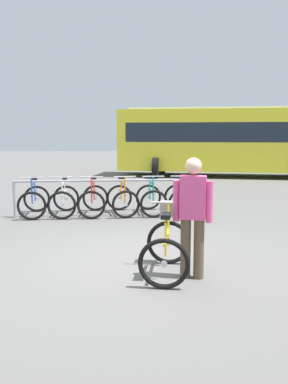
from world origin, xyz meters
TOP-DOWN VIEW (x-y plane):
  - ground_plane at (0.00, 0.00)m, footprint 80.00×80.00m
  - bike_rack_rail at (-0.32, 3.39)m, footprint 4.61×0.16m
  - racked_bike_blue at (-2.18, 3.53)m, footprint 0.74×1.15m
  - racked_bike_white at (-1.48, 3.55)m, footprint 0.68×1.11m
  - racked_bike_red at (-0.78, 3.56)m, footprint 0.71×1.14m
  - racked_bike_orange at (-0.08, 3.58)m, footprint 0.81×1.18m
  - racked_bike_teal at (0.62, 3.59)m, footprint 0.71×1.13m
  - racked_bike_black at (1.32, 3.61)m, footprint 0.69×1.11m
  - featured_bicycle at (0.47, -0.71)m, footprint 0.85×1.24m
  - person_with_featured_bike at (0.79, -0.91)m, footprint 0.51×0.29m
  - bus_distant at (4.98, 12.06)m, footprint 10.31×4.89m

SIDE VIEW (x-z plane):
  - ground_plane at x=0.00m, z-range 0.00..0.00m
  - racked_bike_white at x=-1.48m, z-range -0.12..0.85m
  - racked_bike_orange at x=-0.08m, z-range -0.12..0.86m
  - racked_bike_blue at x=-2.18m, z-range -0.12..0.86m
  - racked_bike_red at x=-0.78m, z-range -0.12..0.86m
  - racked_bike_teal at x=0.62m, z-range -0.12..0.86m
  - racked_bike_black at x=1.32m, z-range -0.12..0.85m
  - featured_bicycle at x=0.47m, z-range -0.04..0.93m
  - bike_rack_rail at x=-0.32m, z-range 0.26..1.14m
  - person_with_featured_bike at x=0.79m, z-range 0.09..1.73m
  - bus_distant at x=4.98m, z-range 0.20..3.28m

